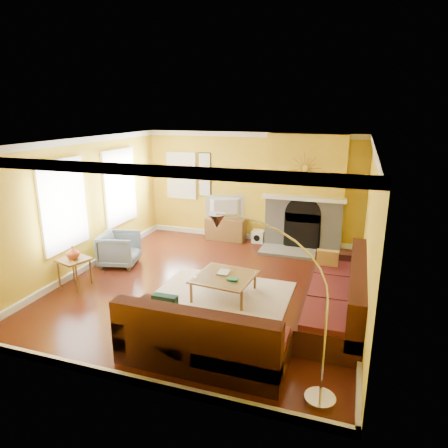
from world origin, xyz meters
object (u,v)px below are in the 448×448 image
(media_console, at_px, (226,229))
(coffee_table, at_px, (224,286))
(armchair, at_px, (119,249))
(side_table, at_px, (75,272))
(arc_lamp, at_px, (274,311))
(sectional_sofa, at_px, (262,291))

(media_console, bearing_deg, coffee_table, -72.12)
(coffee_table, distance_m, armchair, 2.70)
(side_table, relative_size, arc_lamp, 0.26)
(coffee_table, distance_m, side_table, 2.85)
(armchair, distance_m, side_table, 1.22)
(coffee_table, distance_m, media_console, 3.26)
(coffee_table, xyz_separation_m, arc_lamp, (1.32, -2.20, 0.86))
(coffee_table, relative_size, side_table, 1.82)
(side_table, bearing_deg, arc_lamp, -22.40)
(media_console, xyz_separation_m, armchair, (-1.60, -2.40, 0.08))
(sectional_sofa, distance_m, arc_lamp, 1.88)
(armchair, bearing_deg, media_console, -47.92)
(armchair, distance_m, arc_lamp, 4.93)
(armchair, bearing_deg, sectional_sofa, -123.67)
(armchair, height_order, arc_lamp, arc_lamp)
(armchair, relative_size, side_table, 1.41)
(coffee_table, distance_m, arc_lamp, 2.71)
(coffee_table, xyz_separation_m, side_table, (-2.80, -0.50, 0.08))
(coffee_table, bearing_deg, armchair, 164.93)
(coffee_table, xyz_separation_m, media_console, (-1.00, 3.10, 0.08))
(sectional_sofa, height_order, arc_lamp, arc_lamp)
(sectional_sofa, bearing_deg, coffee_table, 147.99)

